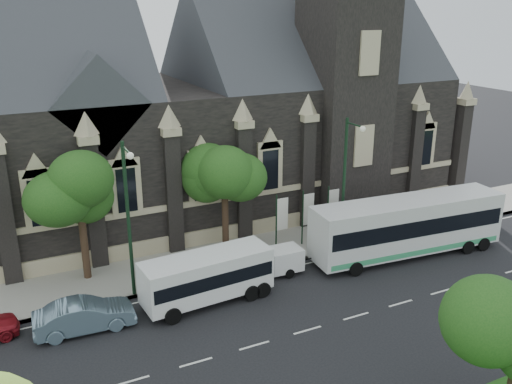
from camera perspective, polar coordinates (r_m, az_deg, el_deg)
ground at (r=27.55m, az=-0.18°, el=-15.68°), size 160.00×160.00×0.00m
sidewalk at (r=35.14m, az=-7.04°, el=-7.54°), size 80.00×5.00×0.15m
museum at (r=42.63m, az=-5.13°, el=8.73°), size 40.00×17.70×29.90m
tree_walk_right at (r=35.17m, az=-3.13°, el=2.66°), size 4.08×4.08×7.80m
tree_walk_left at (r=32.90m, az=-17.70°, el=0.46°), size 3.91×3.91×7.64m
street_lamp_near at (r=35.55m, az=9.34°, el=1.42°), size 0.36×1.88×9.00m
street_lamp_mid at (r=30.03m, az=-13.09°, el=-2.13°), size 0.36×1.88×9.00m
banner_flag_left at (r=36.10m, az=2.53°, el=-2.66°), size 0.90×0.10×4.00m
banner_flag_center at (r=37.04m, az=5.26°, el=-2.15°), size 0.90×0.10×4.00m
banner_flag_right at (r=38.06m, az=7.83°, el=-1.67°), size 0.90×0.10×4.00m
tour_coach at (r=36.92m, az=15.50°, el=-3.36°), size 13.33×3.87×3.84m
shuttle_bus at (r=30.44m, az=-5.07°, el=-8.61°), size 7.37×3.01×2.79m
box_trailer at (r=33.77m, az=2.93°, el=-6.98°), size 3.03×1.78×1.61m
sedan at (r=29.55m, az=-17.40°, el=-12.17°), size 5.03×1.98×1.63m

